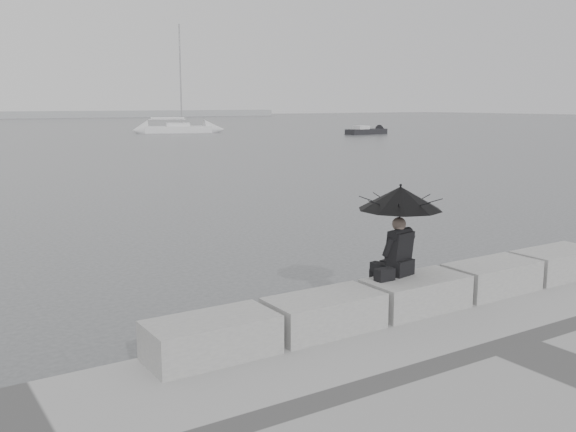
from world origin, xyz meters
TOP-DOWN VIEW (x-y plane):
  - ground at (0.00, 0.00)m, footprint 360.00×360.00m
  - stone_block_far_left at (-3.40, -0.45)m, footprint 1.60×0.80m
  - stone_block_left at (-1.70, -0.45)m, footprint 1.60×0.80m
  - stone_block_centre at (0.00, -0.45)m, footprint 1.60×0.80m
  - stone_block_right at (1.70, -0.45)m, footprint 1.60×0.80m
  - stone_block_far_right at (3.40, -0.45)m, footprint 1.60×0.80m
  - seated_person at (-0.10, -0.16)m, footprint 1.27×1.27m
  - bag at (-0.51, -0.31)m, footprint 0.28×0.16m
  - sailboat_right at (24.50, 66.08)m, footprint 8.33×4.61m
  - small_motorboat at (41.46, 50.86)m, footprint 5.47×2.07m

SIDE VIEW (x-z plane):
  - ground at x=0.00m, z-range 0.00..0.00m
  - small_motorboat at x=41.46m, z-range -0.23..0.87m
  - sailboat_right at x=24.50m, z-range -5.93..6.97m
  - stone_block_far_left at x=-3.40m, z-range 0.50..1.00m
  - stone_block_left at x=-1.70m, z-range 0.50..1.00m
  - stone_block_centre at x=0.00m, z-range 0.50..1.00m
  - stone_block_right at x=1.70m, z-range 0.50..1.00m
  - stone_block_far_right at x=3.40m, z-range 0.50..1.00m
  - bag at x=-0.51m, z-range 1.00..1.18m
  - seated_person at x=-0.10m, z-range 1.33..2.72m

